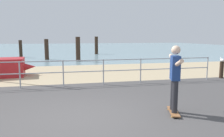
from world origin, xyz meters
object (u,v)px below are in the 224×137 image
(skateboard, at_px, (173,112))
(bollard_short, at_px, (221,70))
(skateboarder, at_px, (175,75))
(seagull, at_px, (222,60))

(skateboard, distance_m, bollard_short, 6.05)
(skateboard, bearing_deg, bollard_short, 41.13)
(skateboard, xyz_separation_m, skateboarder, (-0.00, 0.00, 0.95))
(skateboard, distance_m, skateboarder, 0.95)
(skateboarder, distance_m, bollard_short, 6.07)
(skateboarder, bearing_deg, seagull, 41.21)
(skateboard, height_order, bollard_short, bollard_short)
(seagull, bearing_deg, skateboarder, -138.79)
(skateboarder, xyz_separation_m, seagull, (4.56, 3.99, -0.14))
(skateboarder, bearing_deg, bollard_short, 41.13)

